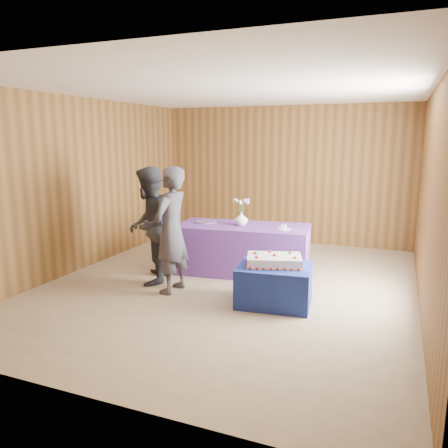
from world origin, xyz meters
The scene contains 13 objects.
ground centered at (0.00, 0.00, 0.00)m, with size 6.00×6.00×0.00m, color #9D8B6C.
room_shell centered at (0.00, 0.00, 1.80)m, with size 5.04×6.04×2.72m.
cake_table centered at (0.79, -0.46, 0.25)m, with size 0.90×0.70×0.50m, color navy.
serving_table centered at (-0.03, 0.66, 0.38)m, with size 2.00×0.90×0.75m, color #6D3593.
sheet_cake centered at (0.77, -0.43, 0.56)m, with size 0.81×0.66×0.16m.
vase centered at (-0.05, 0.65, 0.85)m, with size 0.20×0.20×0.21m, color white.
flower_spray centered at (-0.05, 0.65, 1.12)m, with size 0.24×0.25×0.19m.
platter centered at (-0.66, 0.67, 0.76)m, with size 0.36×0.36×0.02m, color #664D9B.
plate centered at (0.63, 0.60, 0.76)m, with size 0.20×0.20×0.01m, color silver.
cake_slice centered at (0.63, 0.60, 0.79)m, with size 0.07×0.06×0.08m.
knife centered at (0.72, 0.45, 0.75)m, with size 0.26×0.02×0.00m, color silver.
guest_left centered at (-0.63, -0.52, 0.86)m, with size 0.62×0.41×1.71m, color #3C3A45.
guest_right centered at (-1.12, -0.29, 0.84)m, with size 0.82×0.64×1.68m, color #2F3038.
Camera 1 is at (2.15, -5.56, 2.07)m, focal length 35.00 mm.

